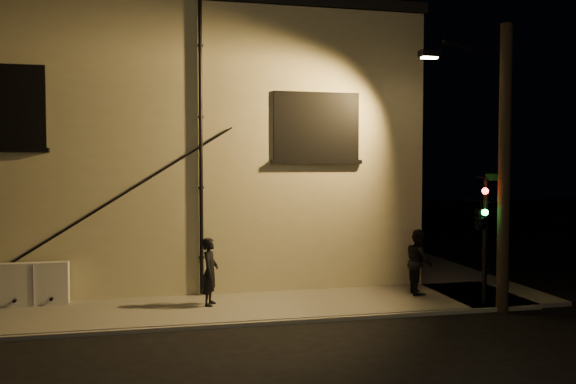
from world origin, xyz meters
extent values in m
plane|color=black|center=(0.00, 0.00, 0.00)|extent=(90.00, 90.00, 0.00)
cube|color=#67655D|center=(-3.00, 1.50, 0.06)|extent=(20.00, 3.00, 0.12)
cube|color=#67655D|center=(6.50, 8.00, 0.06)|extent=(3.00, 16.00, 0.12)
cube|color=beige|center=(-3.00, 9.00, 4.25)|extent=(16.00, 12.00, 8.50)
cube|color=black|center=(-3.00, 9.00, 8.65)|extent=(16.20, 12.20, 0.30)
cube|color=black|center=(-7.00, 2.98, 5.40)|extent=(2.20, 0.10, 2.20)
cube|color=black|center=(-7.00, 3.00, 5.40)|extent=(1.98, 0.05, 1.98)
cube|color=black|center=(1.60, 2.98, 5.00)|extent=(2.60, 0.10, 2.00)
cube|color=#A5B28C|center=(1.60, 3.00, 5.00)|extent=(2.38, 0.05, 1.78)
cylinder|color=black|center=(-1.80, 2.92, 4.31)|extent=(0.11, 0.11, 8.30)
cylinder|color=black|center=(-4.00, 2.95, 3.00)|extent=(5.96, 0.04, 3.75)
cylinder|color=black|center=(-3.88, 2.95, 3.06)|extent=(5.96, 0.04, 3.75)
cube|color=silver|center=(-6.21, 2.70, 0.69)|extent=(1.72, 0.29, 1.13)
imported|color=black|center=(-1.66, 1.71, 1.01)|extent=(0.60, 0.75, 1.79)
imported|color=black|center=(4.36, 1.80, 1.06)|extent=(0.88, 1.03, 1.87)
cylinder|color=black|center=(5.56, 0.34, 1.79)|extent=(0.12, 0.12, 3.35)
imported|color=black|center=(5.34, 0.22, 2.50)|extent=(0.62, 2.05, 0.81)
sphere|color=#FF140C|center=(5.36, 0.04, 3.16)|extent=(0.17, 0.17, 0.17)
sphere|color=#14FF3F|center=(5.36, 0.04, 2.60)|extent=(0.17, 0.17, 0.17)
cube|color=#0C4C1E|center=(5.91, 0.34, 3.52)|extent=(0.70, 0.03, 0.18)
cylinder|color=black|center=(5.81, -0.10, 3.73)|extent=(0.31, 0.31, 7.46)
cylinder|color=black|center=(5.01, 0.45, 6.94)|extent=(1.89, 1.03, 0.10)
cube|color=black|center=(4.21, 1.00, 6.84)|extent=(0.55, 0.28, 0.18)
cube|color=#FFC672|center=(4.21, 1.00, 6.74)|extent=(0.42, 0.20, 0.04)
camera|label=1|loc=(-2.72, -13.14, 3.79)|focal=35.00mm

